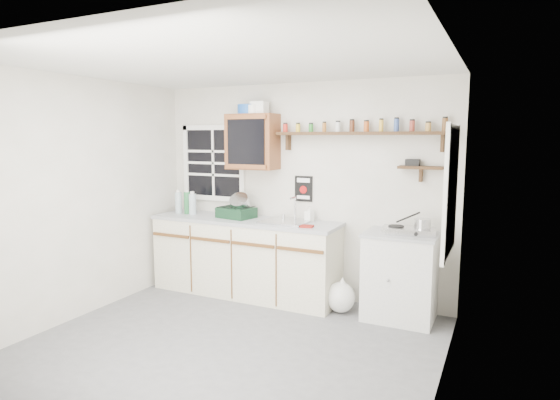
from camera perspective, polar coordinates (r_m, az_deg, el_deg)
The scene contains 18 objects.
room at distance 4.10m, azimuth -6.44°, elevation -1.20°, with size 3.64×3.24×2.54m.
main_cabinet at distance 5.65m, azimuth -4.30°, elevation -6.88°, with size 2.31×0.63×0.92m.
right_cabinet at distance 5.05m, azimuth 14.43°, elevation -8.96°, with size 0.73×0.57×0.91m.
sink at distance 5.31m, azimuth 0.69°, elevation -2.62°, with size 0.52×0.44×0.29m.
upper_cabinet at distance 5.58m, azimuth -3.39°, elevation 7.10°, with size 0.60×0.32×0.65m.
upper_cabinet_clutter at distance 5.59m, azimuth -3.42°, elevation 11.04°, with size 0.37×0.24×0.14m.
spice_shelf at distance 5.14m, azimuth 9.79°, elevation 8.15°, with size 1.91×0.18×0.35m.
secondary_shelf at distance 5.03m, azimuth 16.50°, elevation 3.90°, with size 0.45×0.16×0.24m.
warning_sign at distance 5.48m, azimuth 2.89°, elevation 1.38°, with size 0.22×0.02×0.30m.
window_back at distance 6.05m, azimuth -8.11°, elevation 4.48°, with size 0.93×0.03×0.98m.
window_right at distance 4.02m, azimuth 20.18°, elevation 1.06°, with size 0.03×0.78×1.08m.
water_bottles at distance 6.00m, azimuth -11.36°, elevation -0.35°, with size 0.31×0.11×0.31m.
dish_rack at distance 5.61m, azimuth -5.21°, elevation -1.17°, with size 0.46×0.38×0.31m.
soap_bottle at distance 5.35m, azimuth 3.60°, elevation -1.69°, with size 0.08×0.08×0.18m, color silver.
rag at distance 5.03m, azimuth 3.30°, elevation -3.22°, with size 0.13×0.12×0.02m, color maroon.
hotplate at distance 4.90m, azimuth 15.45°, elevation -3.62°, with size 0.55×0.34×0.08m.
saucepan at distance 4.87m, azimuth 16.92°, elevation -2.76°, with size 0.38×0.26×0.17m.
trash_bag at distance 5.17m, azimuth 7.39°, elevation -11.63°, with size 0.36×0.33×0.42m.
Camera 1 is at (2.17, -3.43, 1.88)m, focal length 30.00 mm.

